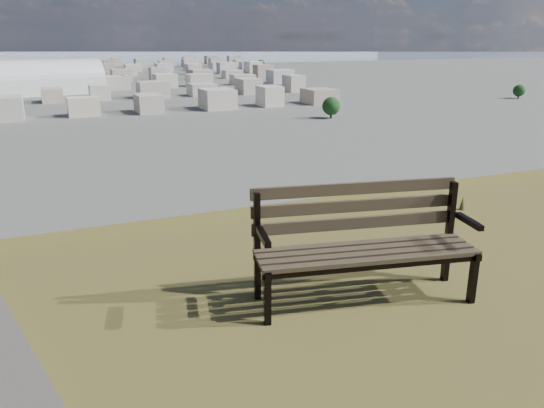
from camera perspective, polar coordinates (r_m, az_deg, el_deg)
name	(u,v)px	position (r m, az deg, el deg)	size (l,w,h in m)	color
park_bench	(362,237)	(4.60, 9.70, -3.53)	(1.94, 0.96, 0.97)	#423826
arena	(47,83)	(290.13, -23.03, 11.85)	(55.04, 31.52, 21.86)	silver
city_blocks	(41,74)	(397.07, -23.63, 12.72)	(395.00, 361.00, 7.00)	#BEB3A7
bay_water	(36,56)	(902.32, -24.05, 14.37)	(2400.00, 700.00, 0.12)	#8A9BB0
far_hills	(4,37)	(1406.05, -26.89, 15.69)	(2050.00, 340.00, 60.00)	#9EB2C4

